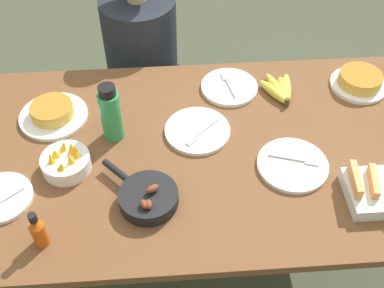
# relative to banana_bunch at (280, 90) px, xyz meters

# --- Properties ---
(ground_plane) EXTENTS (14.00, 14.00, 0.00)m
(ground_plane) POSITION_rel_banana_bunch_xyz_m (-0.38, -0.28, -0.80)
(ground_plane) COLOR #474C38
(dining_table) EXTENTS (1.87, 1.00, 0.78)m
(dining_table) POSITION_rel_banana_bunch_xyz_m (-0.38, -0.28, -0.11)
(dining_table) COLOR brown
(dining_table) RESTS_ON ground_plane
(banana_bunch) EXTENTS (0.15, 0.20, 0.04)m
(banana_bunch) POSITION_rel_banana_bunch_xyz_m (0.00, 0.00, 0.00)
(banana_bunch) COLOR gold
(banana_bunch) RESTS_ON dining_table
(skillet) EXTENTS (0.26, 0.27, 0.08)m
(skillet) POSITION_rel_banana_bunch_xyz_m (-0.55, -0.51, 0.01)
(skillet) COLOR black
(skillet) RESTS_ON dining_table
(frittata_plate_center) EXTENTS (0.26, 0.26, 0.06)m
(frittata_plate_center) POSITION_rel_banana_bunch_xyz_m (-0.91, -0.08, 0.01)
(frittata_plate_center) COLOR white
(frittata_plate_center) RESTS_ON dining_table
(frittata_plate_side) EXTENTS (0.23, 0.23, 0.06)m
(frittata_plate_side) POSITION_rel_banana_bunch_xyz_m (0.33, 0.02, 0.01)
(frittata_plate_side) COLOR white
(frittata_plate_side) RESTS_ON dining_table
(empty_plate_near_front) EXTENTS (0.25, 0.25, 0.02)m
(empty_plate_near_front) POSITION_rel_banana_bunch_xyz_m (-0.03, -0.39, -0.01)
(empty_plate_near_front) COLOR white
(empty_plate_near_front) RESTS_ON dining_table
(empty_plate_far_left) EXTENTS (0.23, 0.23, 0.02)m
(empty_plate_far_left) POSITION_rel_banana_bunch_xyz_m (-0.20, 0.05, -0.01)
(empty_plate_far_left) COLOR white
(empty_plate_far_left) RESTS_ON dining_table
(empty_plate_far_right) EXTENTS (0.21, 0.21, 0.02)m
(empty_plate_far_right) POSITION_rel_banana_bunch_xyz_m (-1.04, -0.46, -0.01)
(empty_plate_far_right) COLOR white
(empty_plate_far_right) RESTS_ON dining_table
(empty_plate_mid_edge) EXTENTS (0.25, 0.25, 0.02)m
(empty_plate_mid_edge) POSITION_rel_banana_bunch_xyz_m (-0.36, -0.20, -0.01)
(empty_plate_mid_edge) COLOR white
(empty_plate_mid_edge) RESTS_ON dining_table
(fruit_bowl_mango) EXTENTS (0.17, 0.17, 0.10)m
(fruit_bowl_mango) POSITION_rel_banana_bunch_xyz_m (-0.83, -0.34, 0.02)
(fruit_bowl_mango) COLOR white
(fruit_bowl_mango) RESTS_ON dining_table
(water_bottle) EXTENTS (0.08, 0.08, 0.24)m
(water_bottle) POSITION_rel_banana_bunch_xyz_m (-0.67, -0.19, 0.09)
(water_bottle) COLOR #2D9351
(water_bottle) RESTS_ON dining_table
(hot_sauce_bottle) EXTENTS (0.05, 0.05, 0.15)m
(hot_sauce_bottle) POSITION_rel_banana_bunch_xyz_m (-0.87, -0.64, 0.04)
(hot_sauce_bottle) COLOR #C64C0F
(hot_sauce_bottle) RESTS_ON dining_table
(person_figure) EXTENTS (0.38, 0.38, 1.20)m
(person_figure) POSITION_rel_banana_bunch_xyz_m (-0.57, 0.45, -0.31)
(person_figure) COLOR black
(person_figure) RESTS_ON ground_plane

